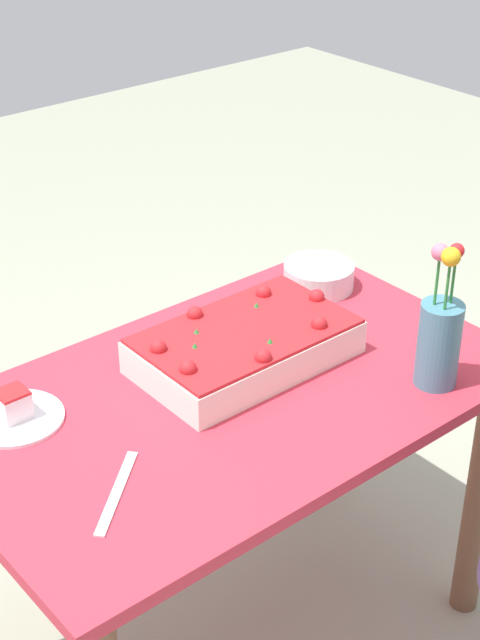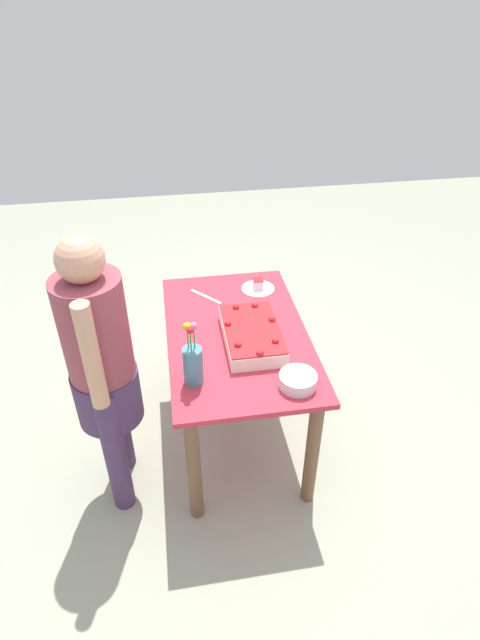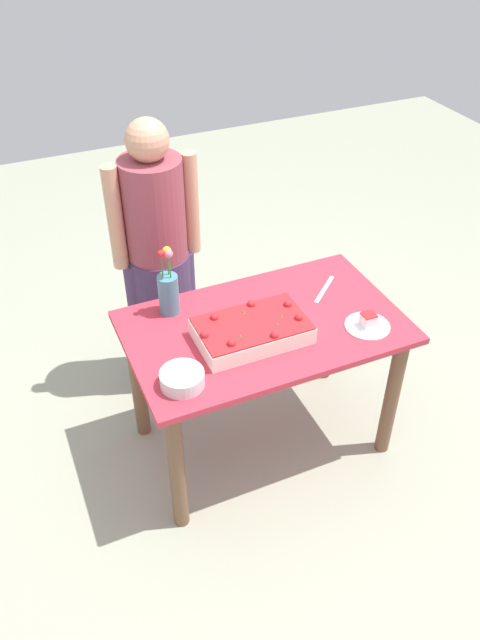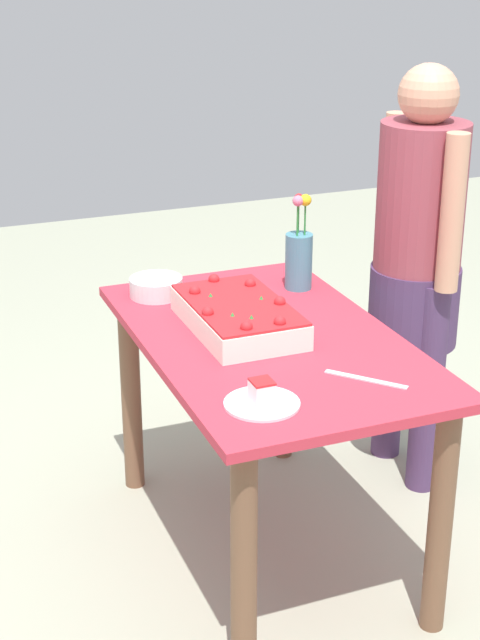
{
  "view_description": "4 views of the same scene",
  "coord_description": "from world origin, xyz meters",
  "px_view_note": "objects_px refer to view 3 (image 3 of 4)",
  "views": [
    {
      "loc": [
        -1.08,
        -1.33,
        1.93
      ],
      "look_at": [
        0.04,
        0.02,
        0.9
      ],
      "focal_mm": 55.0,
      "sensor_mm": 36.0,
      "label": 1
    },
    {
      "loc": [
        2.1,
        -0.33,
        2.33
      ],
      "look_at": [
        0.07,
        0.01,
        0.87
      ],
      "focal_mm": 28.0,
      "sensor_mm": 36.0,
      "label": 2
    },
    {
      "loc": [
        0.96,
        1.92,
        2.46
      ],
      "look_at": [
        0.1,
        -0.04,
        0.78
      ],
      "focal_mm": 35.0,
      "sensor_mm": 36.0,
      "label": 3
    },
    {
      "loc": [
        -2.48,
        1.08,
        1.91
      ],
      "look_at": [
        0.03,
        0.08,
        0.81
      ],
      "focal_mm": 55.0,
      "sensor_mm": 36.0,
      "label": 4
    }
  ],
  "objects_px": {
    "sheet_cake": "(252,330)",
    "serving_plate_with_slice": "(368,324)",
    "fruit_bowl": "(182,379)",
    "person_standing": "(157,245)",
    "flower_vase": "(168,291)",
    "cake_knife": "(324,289)"
  },
  "relations": [
    {
      "from": "sheet_cake",
      "to": "serving_plate_with_slice",
      "type": "distance_m",
      "value": 0.51
    },
    {
      "from": "serving_plate_with_slice",
      "to": "cake_knife",
      "type": "relative_size",
      "value": 0.84
    },
    {
      "from": "flower_vase",
      "to": "fruit_bowl",
      "type": "height_order",
      "value": "flower_vase"
    },
    {
      "from": "serving_plate_with_slice",
      "to": "flower_vase",
      "type": "distance_m",
      "value": 0.89
    },
    {
      "from": "sheet_cake",
      "to": "flower_vase",
      "type": "bearing_deg",
      "value": -50.98
    },
    {
      "from": "cake_knife",
      "to": "flower_vase",
      "type": "xyz_separation_m",
      "value": [
        0.72,
        -0.13,
        0.11
      ]
    },
    {
      "from": "sheet_cake",
      "to": "person_standing",
      "type": "relative_size",
      "value": 0.32
    },
    {
      "from": "serving_plate_with_slice",
      "to": "flower_vase",
      "type": "height_order",
      "value": "flower_vase"
    },
    {
      "from": "flower_vase",
      "to": "person_standing",
      "type": "relative_size",
      "value": 0.22
    },
    {
      "from": "cake_knife",
      "to": "serving_plate_with_slice",
      "type": "bearing_deg",
      "value": -125.54
    },
    {
      "from": "sheet_cake",
      "to": "fruit_bowl",
      "type": "bearing_deg",
      "value": 22.12
    },
    {
      "from": "cake_knife",
      "to": "fruit_bowl",
      "type": "height_order",
      "value": "fruit_bowl"
    },
    {
      "from": "sheet_cake",
      "to": "cake_knife",
      "type": "distance_m",
      "value": 0.5
    },
    {
      "from": "serving_plate_with_slice",
      "to": "person_standing",
      "type": "bearing_deg",
      "value": -51.82
    },
    {
      "from": "cake_knife",
      "to": "flower_vase",
      "type": "bearing_deg",
      "value": 128.35
    },
    {
      "from": "fruit_bowl",
      "to": "person_standing",
      "type": "height_order",
      "value": "person_standing"
    },
    {
      "from": "sheet_cake",
      "to": "flower_vase",
      "type": "relative_size",
      "value": 1.44
    },
    {
      "from": "serving_plate_with_slice",
      "to": "person_standing",
      "type": "distance_m",
      "value": 1.1
    },
    {
      "from": "flower_vase",
      "to": "person_standing",
      "type": "xyz_separation_m",
      "value": [
        -0.08,
        -0.41,
        -0.01
      ]
    },
    {
      "from": "serving_plate_with_slice",
      "to": "flower_vase",
      "type": "bearing_deg",
      "value": -30.84
    },
    {
      "from": "sheet_cake",
      "to": "serving_plate_with_slice",
      "type": "height_order",
      "value": "sheet_cake"
    },
    {
      "from": "cake_knife",
      "to": "fruit_bowl",
      "type": "bearing_deg",
      "value": 160.84
    }
  ]
}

